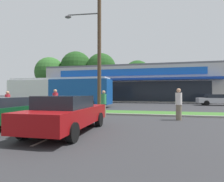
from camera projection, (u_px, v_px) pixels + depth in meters
name	position (u px, v px, depth m)	size (l,w,h in m)	color
grass_median	(67.00, 111.00, 14.94)	(56.00, 2.20, 0.12)	#386B28
curb_lip	(60.00, 113.00, 13.75)	(56.00, 0.24, 0.12)	gray
parking_stripe_2	(10.00, 126.00, 8.38)	(0.12, 4.80, 0.01)	silver
parking_stripe_3	(69.00, 130.00, 7.60)	(0.12, 4.80, 0.01)	silver
storefront_building	(132.00, 85.00, 36.66)	(30.35, 15.06, 6.43)	#BCB7AD
tree_far_left	(50.00, 72.00, 47.31)	(7.66, 7.66, 10.93)	#473323
tree_left	(76.00, 67.00, 46.81)	(7.94, 7.94, 12.31)	#473323
tree_mid_left	(101.00, 68.00, 44.95)	(7.31, 7.31, 11.45)	#473323
tree_mid	(137.00, 74.00, 46.34)	(7.03, 7.03, 9.93)	#473323
utility_pole	(98.00, 39.00, 14.49)	(3.05, 2.40, 11.04)	#4C3826
city_bus	(59.00, 91.00, 20.73)	(12.06, 2.81, 3.25)	#144793
car_2	(0.00, 112.00, 7.92)	(2.01, 4.72, 1.36)	#0C3F1E
car_3	(60.00, 98.00, 27.66)	(4.66, 1.96, 1.43)	maroon
car_4	(67.00, 113.00, 7.19)	(1.97, 4.63, 1.44)	maroon
car_5	(217.00, 100.00, 22.81)	(4.73, 1.87, 1.41)	#B7B7BC
pedestrian_near_bench	(104.00, 104.00, 11.79)	(0.35, 0.35, 1.72)	#726651
pedestrian_by_pole	(179.00, 104.00, 10.40)	(0.37, 0.37, 1.82)	#726651
pedestrian_mid	(55.00, 102.00, 12.57)	(0.37, 0.37, 1.82)	black
pedestrian_far	(8.00, 103.00, 12.69)	(0.34, 0.34, 1.70)	black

